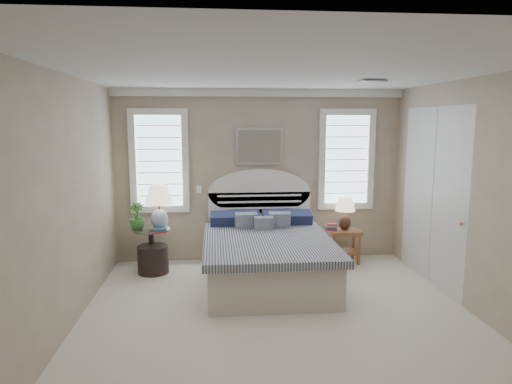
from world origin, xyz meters
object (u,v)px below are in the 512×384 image
object	(u,v)px
bed	(266,253)
lamp_left	(159,202)
nightstand_right	(344,239)
side_table_left	(152,245)
floor_pot	(153,259)
lamp_right	(345,210)

from	to	relation	value
bed	lamp_left	size ratio (longest dim) A/B	3.42
nightstand_right	side_table_left	bearing A→B (deg)	-178.06
side_table_left	nightstand_right	bearing A→B (deg)	1.94
bed	side_table_left	xyz separation A→B (m)	(-1.65, 0.59, 0.00)
nightstand_right	bed	bearing A→B (deg)	-151.97
bed	floor_pot	xyz separation A→B (m)	(-1.62, 0.46, -0.18)
bed	side_table_left	distance (m)	1.75
floor_pot	side_table_left	bearing A→B (deg)	103.36
floor_pot	lamp_left	world-z (taller)	lamp_left
nightstand_right	lamp_right	xyz separation A→B (m)	(0.02, 0.02, 0.46)
bed	nightstand_right	size ratio (longest dim) A/B	4.29
side_table_left	floor_pot	bearing A→B (deg)	-76.64
floor_pot	lamp_right	xyz separation A→B (m)	(2.93, 0.26, 0.64)
bed	lamp_right	xyz separation A→B (m)	(1.32, 0.71, 0.46)
side_table_left	lamp_right	distance (m)	3.00
side_table_left	lamp_left	distance (m)	0.66
bed	floor_pot	distance (m)	1.69
side_table_left	floor_pot	xyz separation A→B (m)	(0.03, -0.13, -0.18)
floor_pot	lamp_left	bearing A→B (deg)	44.44
floor_pot	lamp_right	distance (m)	3.01
lamp_right	nightstand_right	bearing A→B (deg)	-125.50
lamp_left	lamp_right	size ratio (longest dim) A/B	1.29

